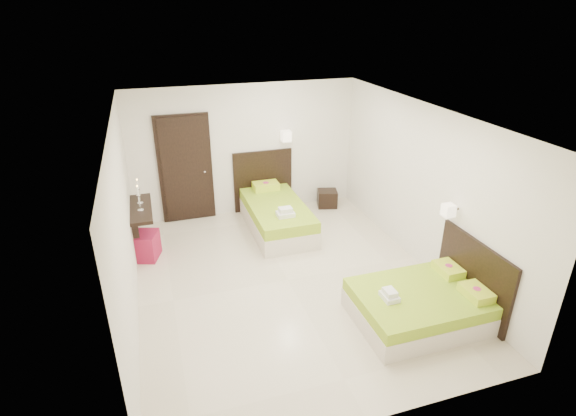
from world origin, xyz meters
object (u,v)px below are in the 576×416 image
object	(u,v)px
bed_single	(276,213)
nightstand	(327,198)
ottoman	(144,246)
bed_double	(424,303)

from	to	relation	value
bed_single	nightstand	world-z (taller)	bed_single
bed_single	ottoman	size ratio (longest dim) A/B	4.45
bed_double	nightstand	bearing A→B (deg)	87.32
ottoman	bed_double	bearing A→B (deg)	-38.48
bed_single	bed_double	xyz separation A→B (m)	(1.14, -3.27, -0.05)
nightstand	bed_single	bearing A→B (deg)	-140.00
bed_single	bed_double	size ratio (longest dim) A/B	1.19
bed_double	nightstand	size ratio (longest dim) A/B	4.26
nightstand	bed_double	bearing A→B (deg)	-77.80
bed_single	ottoman	distance (m)	2.48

